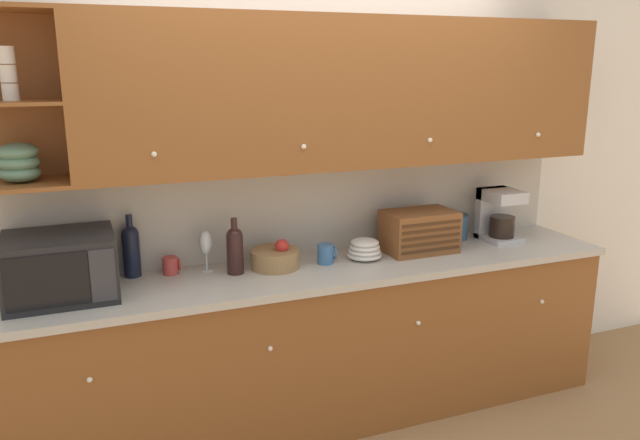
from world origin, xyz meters
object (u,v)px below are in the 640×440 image
microwave (60,267)px  mug_blue_second (326,254)px  bread_box (419,231)px  storage_canister (457,226)px  mug (171,265)px  second_wine_bottle (235,248)px  coffee_maker (498,214)px  bowl_stack_on_counter (365,249)px  fruit_basket (275,258)px  wine_bottle (131,248)px  wine_glass (206,244)px

microwave → mug_blue_second: size_ratio=4.54×
bread_box → storage_canister: (0.36, 0.14, -0.04)m
mug → second_wine_bottle: (0.32, -0.12, 0.09)m
storage_canister → coffee_maker: (0.23, -0.10, 0.08)m
microwave → bread_box: microwave is taller
bowl_stack_on_counter → bread_box: 0.37m
second_wine_bottle → storage_canister: bearing=5.1°
mug → fruit_basket: size_ratio=0.35×
microwave → wine_bottle: 0.39m
coffee_maker → fruit_basket: bearing=-179.3°
mug → bread_box: bread_box is taller
storage_canister → fruit_basket: bearing=-174.4°
wine_glass → storage_canister: (1.60, 0.03, -0.07)m
bowl_stack_on_counter → storage_canister: 0.74m
mug → fruit_basket: bearing=-11.0°
wine_glass → coffee_maker: bearing=-2.1°
second_wine_bottle → fruit_basket: (0.22, 0.01, -0.08)m
mug_blue_second → storage_canister: size_ratio=0.68×
wine_bottle → mug_blue_second: bearing=-9.8°
bread_box → storage_canister: bearing=21.6°
wine_glass → fruit_basket: 0.38m
microwave → bowl_stack_on_counter: 1.59m
microwave → storage_canister: (2.31, 0.17, -0.07)m
second_wine_bottle → bread_box: bearing=-0.6°
bread_box → storage_canister: 0.39m
fruit_basket → storage_canister: (1.24, 0.12, 0.03)m
wine_bottle → bowl_stack_on_counter: (1.25, -0.18, -0.09)m
wine_bottle → microwave: bearing=-150.4°
fruit_basket → bowl_stack_on_counter: size_ratio=1.34×
mug → bread_box: size_ratio=0.22×
wine_bottle → coffee_maker: wine_bottle is taller
wine_glass → bowl_stack_on_counter: wine_glass is taller
mug_blue_second → bowl_stack_on_counter: size_ratio=0.55×
wine_bottle → fruit_basket: 0.75m
mug_blue_second → second_wine_bottle: bearing=177.7°
coffee_maker → mug_blue_second: bearing=-177.6°
microwave → fruit_basket: (1.07, 0.05, -0.10)m
mug → storage_canister: size_ratio=0.57×
wine_bottle → wine_glass: wine_bottle is taller
wine_bottle → second_wine_bottle: wine_bottle is taller
bread_box → bowl_stack_on_counter: bearing=-177.3°
wine_bottle → second_wine_bottle: size_ratio=1.10×
wine_bottle → mug_blue_second: size_ratio=3.02×
wine_bottle → storage_canister: 1.97m
wine_bottle → bread_box: (1.61, -0.17, -0.03)m
microwave → bread_box: bearing=0.7°
mug_blue_second → coffee_maker: 1.19m
wine_glass → mug_blue_second: wine_glass is taller
fruit_basket → microwave: bearing=-177.5°
wine_glass → fruit_basket: size_ratio=0.84×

